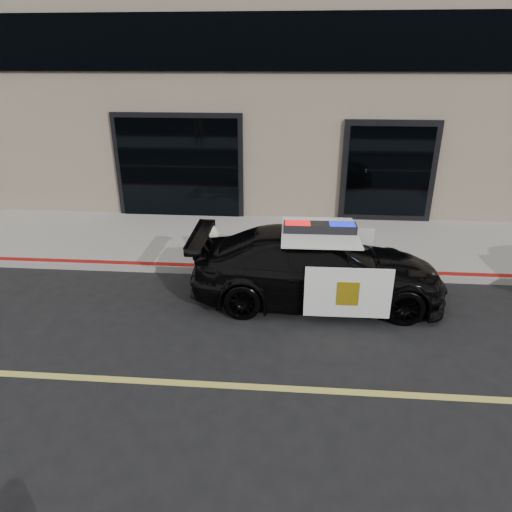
{
  "coord_description": "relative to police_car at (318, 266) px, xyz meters",
  "views": [
    {
      "loc": [
        2.04,
        -4.98,
        4.09
      ],
      "look_at": [
        1.45,
        2.2,
        1.0
      ],
      "focal_mm": 32.0,
      "sensor_mm": 36.0,
      "label": 1
    }
  ],
  "objects": [
    {
      "name": "ground",
      "position": [
        -2.54,
        -2.59,
        -0.67
      ],
      "size": [
        120.0,
        120.0,
        0.0
      ],
      "primitive_type": "plane",
      "color": "black",
      "rests_on": "ground"
    },
    {
      "name": "sidewalk_n",
      "position": [
        -2.54,
        2.66,
        -0.59
      ],
      "size": [
        60.0,
        3.5,
        0.15
      ],
      "primitive_type": "cube",
      "color": "gray",
      "rests_on": "ground"
    },
    {
      "name": "police_car",
      "position": [
        0.0,
        0.0,
        0.0
      ],
      "size": [
        2.13,
        4.59,
        1.49
      ],
      "color": "black",
      "rests_on": "ground"
    },
    {
      "name": "fire_hydrant",
      "position": [
        -2.17,
        1.47,
        -0.19
      ],
      "size": [
        0.32,
        0.44,
        0.7
      ],
      "color": "silver",
      "rests_on": "sidewalk_n"
    }
  ]
}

